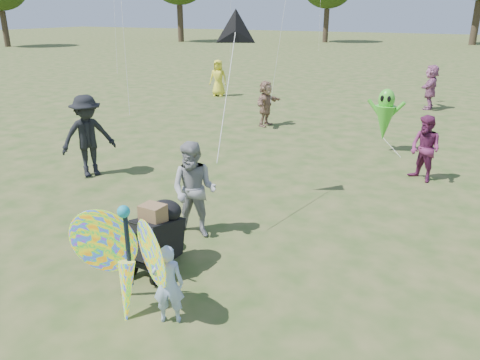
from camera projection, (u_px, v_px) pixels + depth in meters
name	position (u px, v px, depth m)	size (l,w,h in m)	color
ground	(206.00, 286.00, 6.74)	(160.00, 160.00, 0.00)	#51592B
child_girl	(168.00, 284.00, 5.81)	(0.39, 0.26, 1.07)	#A4BEE8
adult_man	(194.00, 190.00, 7.96)	(0.82, 0.64, 1.69)	gray
grey_bag	(166.00, 242.00, 7.79)	(0.58, 0.47, 0.18)	gray
crowd_b	(88.00, 136.00, 10.90)	(1.24, 0.71, 1.92)	black
crowd_d	(266.00, 103.00, 15.74)	(1.41, 0.45, 1.52)	#97725C
crowd_e	(425.00, 149.00, 10.63)	(0.74, 0.58, 1.53)	#6E2452
crowd_g	(218.00, 78.00, 21.18)	(0.79, 0.52, 1.62)	yellow
crowd_j	(430.00, 87.00, 18.39)	(1.60, 0.51, 1.73)	#A75F8B
jogging_stroller	(158.00, 232.00, 6.99)	(0.55, 1.07, 1.09)	black
butterfly_kite	(127.00, 261.00, 5.93)	(1.74, 0.75, 1.70)	orange
delta_kite_rig	(235.00, 32.00, 8.56)	(0.93, 1.94, 2.42)	black
alien_kite	(385.00, 117.00, 12.81)	(1.12, 0.69, 1.74)	green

